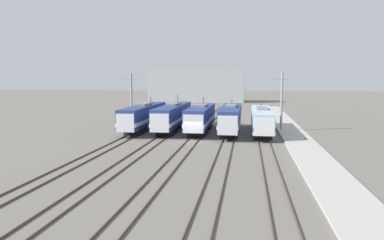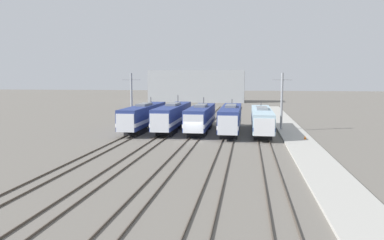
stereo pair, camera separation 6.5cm
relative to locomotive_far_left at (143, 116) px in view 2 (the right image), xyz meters
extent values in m
plane|color=#666059|center=(9.29, -8.84, -2.20)|extent=(400.00, 400.00, 0.00)
cube|color=#4C4238|center=(-0.72, -8.84, -2.12)|extent=(0.07, 120.00, 0.15)
cube|color=#4C4238|center=(0.72, -8.84, -2.12)|extent=(0.07, 120.00, 0.15)
cube|color=#4C4238|center=(3.93, -8.84, -2.12)|extent=(0.07, 120.00, 0.15)
cube|color=#4C4238|center=(5.36, -8.84, -2.12)|extent=(0.07, 120.00, 0.15)
cube|color=#4C4238|center=(8.57, -8.84, -2.12)|extent=(0.07, 120.00, 0.15)
cube|color=#4C4238|center=(10.01, -8.84, -2.12)|extent=(0.07, 120.00, 0.15)
cube|color=#4C4238|center=(13.21, -8.84, -2.12)|extent=(0.07, 120.00, 0.15)
cube|color=#4C4238|center=(14.65, -8.84, -2.12)|extent=(0.07, 120.00, 0.15)
cube|color=#4C4238|center=(17.86, -8.84, -2.12)|extent=(0.07, 120.00, 0.15)
cube|color=#4C4238|center=(19.29, -8.84, -2.12)|extent=(0.07, 120.00, 0.15)
cube|color=black|center=(0.00, -4.19, -1.72)|extent=(2.35, 4.20, 0.95)
cube|color=black|center=(0.00, 5.36, -1.72)|extent=(2.35, 4.20, 0.95)
cube|color=navy|center=(0.00, 0.58, 0.24)|extent=(2.76, 19.11, 2.97)
cube|color=silver|center=(0.00, 0.58, -0.36)|extent=(2.80, 19.15, 0.53)
cube|color=silver|center=(0.00, -7.89, 0.02)|extent=(2.54, 2.36, 2.52)
cube|color=black|center=(0.00, -8.99, 0.57)|extent=(2.16, 0.08, 0.71)
cube|color=slate|center=(0.00, 0.58, 1.90)|extent=(1.52, 4.78, 0.35)
cylinder|color=#38383D|center=(0.00, 4.79, 2.29)|extent=(0.12, 0.12, 1.14)
cube|color=black|center=(4.64, -3.71, -1.72)|extent=(2.44, 4.18, 0.95)
cube|color=black|center=(4.64, 5.80, -1.72)|extent=(2.44, 4.18, 0.95)
cube|color=navy|center=(4.64, 1.05, 0.26)|extent=(2.87, 19.01, 3.02)
cube|color=silver|center=(4.64, 1.05, -0.34)|extent=(2.91, 19.05, 0.54)
cube|color=silver|center=(4.64, -7.32, 0.04)|extent=(2.64, 2.48, 2.57)
cube|color=black|center=(4.64, -8.48, 0.60)|extent=(2.24, 0.08, 0.72)
cube|color=slate|center=(4.64, 1.05, 1.95)|extent=(1.58, 4.75, 0.35)
cylinder|color=#38383D|center=(4.64, 5.23, 2.50)|extent=(0.12, 0.12, 1.46)
cube|color=black|center=(9.29, -4.37, -1.72)|extent=(2.55, 3.63, 0.95)
cube|color=black|center=(9.29, 3.88, -1.72)|extent=(2.55, 3.63, 0.95)
cube|color=navy|center=(9.29, -0.25, 0.23)|extent=(3.00, 16.51, 2.95)
cube|color=silver|center=(9.29, -0.25, -0.36)|extent=(3.04, 16.55, 0.53)
cube|color=silver|center=(9.29, -7.39, 0.01)|extent=(2.76, 2.42, 2.51)
cube|color=black|center=(9.29, -8.52, 0.56)|extent=(2.34, 0.08, 0.70)
cube|color=slate|center=(9.29, -0.25, 1.88)|extent=(1.65, 4.13, 0.35)
cylinder|color=#38383D|center=(9.29, 3.39, 2.33)|extent=(0.12, 0.12, 1.25)
cube|color=black|center=(13.93, -5.20, -1.72)|extent=(2.40, 3.87, 0.95)
cube|color=black|center=(13.93, 3.59, -1.72)|extent=(2.40, 3.87, 0.95)
cube|color=navy|center=(13.93, -0.80, 0.25)|extent=(2.82, 17.58, 2.99)
cube|color=silver|center=(13.93, -0.80, -0.35)|extent=(2.86, 17.62, 0.54)
cube|color=silver|center=(13.93, -8.48, 0.02)|extent=(2.59, 2.42, 2.54)
cube|color=black|center=(13.93, -9.61, 0.58)|extent=(2.20, 0.08, 0.71)
cube|color=slate|center=(13.93, -0.80, 1.92)|extent=(1.55, 4.39, 0.35)
cylinder|color=#38383D|center=(13.93, 3.07, 2.23)|extent=(0.12, 0.12, 0.97)
cube|color=#232326|center=(18.58, -5.00, -1.72)|extent=(2.45, 4.07, 0.95)
cube|color=#232326|center=(18.58, 4.25, -1.72)|extent=(2.45, 4.07, 0.95)
cube|color=#9EBCCC|center=(18.58, -0.37, 0.09)|extent=(2.88, 18.51, 2.67)
cube|color=navy|center=(18.58, -0.37, -0.45)|extent=(2.92, 18.55, 0.48)
cube|color=silver|center=(18.58, -8.56, -0.11)|extent=(2.65, 2.33, 2.27)
cube|color=black|center=(18.58, -9.65, 0.38)|extent=(2.25, 0.08, 0.63)
cube|color=gray|center=(18.58, -0.37, 1.59)|extent=(1.58, 4.63, 0.35)
cylinder|color=#38383D|center=(18.58, 3.70, 1.83)|extent=(0.12, 0.12, 0.81)
cylinder|color=gray|center=(-2.66, 2.38, 2.36)|extent=(0.36, 0.36, 9.11)
cube|color=gray|center=(-2.66, 2.38, 5.82)|extent=(3.01, 0.16, 0.16)
cylinder|color=gray|center=(21.71, 2.38, 2.36)|extent=(0.36, 0.36, 9.11)
cube|color=gray|center=(21.71, 2.38, 5.82)|extent=(3.01, 0.16, 0.16)
cube|color=#A8A59E|center=(23.17, -8.84, -2.07)|extent=(4.00, 120.00, 0.26)
cone|color=orange|center=(24.03, -7.03, -1.71)|extent=(0.35, 0.35, 0.45)
cube|color=#9EA3A8|center=(-1.28, 72.96, 3.28)|extent=(32.96, 10.31, 10.95)
camera|label=1|loc=(16.41, -57.50, 6.11)|focal=35.00mm
camera|label=2|loc=(16.47, -57.49, 6.11)|focal=35.00mm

